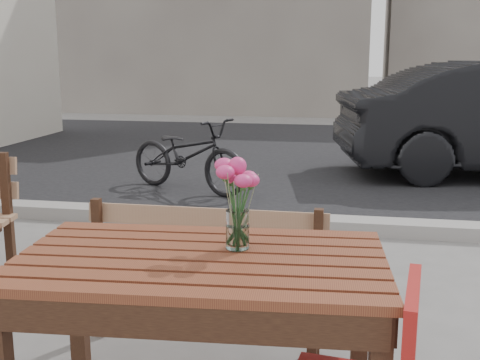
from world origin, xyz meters
name	(u,v)px	position (x,y,z in m)	size (l,w,h in m)	color
street	(295,178)	(0.00, 5.06, 0.03)	(30.00, 8.12, 0.12)	black
main_table	(201,291)	(0.13, -0.09, 0.67)	(1.35, 0.85, 0.80)	maroon
main_bench	(201,263)	(-0.07, 0.73, 0.47)	(1.26, 0.38, 0.78)	#A37454
main_vase	(237,192)	(0.25, 0.02, 1.01)	(0.18, 0.18, 0.34)	white
bicycle	(188,155)	(-1.13, 4.29, 0.41)	(0.55, 1.57, 0.82)	black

